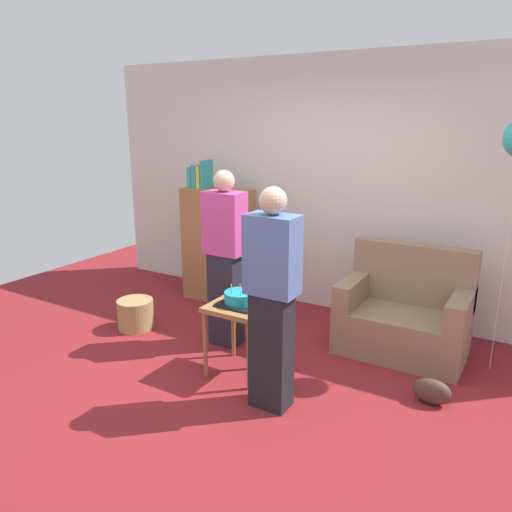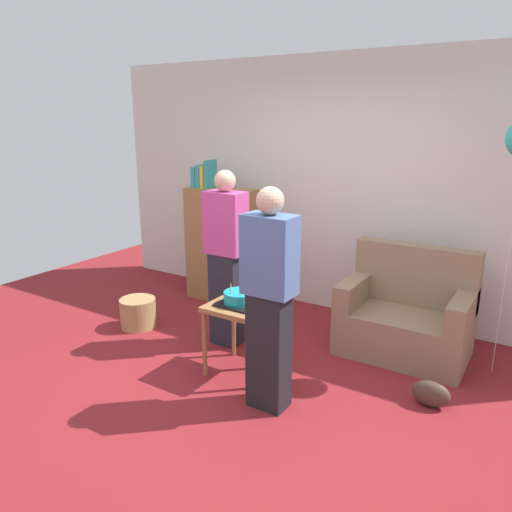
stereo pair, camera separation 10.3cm
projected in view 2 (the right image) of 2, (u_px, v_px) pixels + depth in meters
ground_plane at (239, 391)px, 3.87m from camera, size 8.00×8.00×0.00m
wall_back at (347, 188)px, 5.17m from camera, size 6.00×0.10×2.70m
couch at (406, 317)px, 4.42m from camera, size 1.10×0.70×0.96m
bookshelf at (221, 243)px, 5.66m from camera, size 0.80×0.36×1.61m
side_table at (240, 315)px, 4.03m from camera, size 0.48×0.48×0.60m
birthday_cake at (240, 298)px, 3.99m from camera, size 0.32×0.32×0.16m
person_blowing_candles at (226, 258)px, 4.47m from camera, size 0.36×0.22×1.63m
person_holding_cake at (269, 300)px, 3.45m from camera, size 0.36×0.22×1.63m
wicker_basket at (138, 313)px, 5.01m from camera, size 0.36×0.36×0.30m
handbag at (431, 394)px, 3.64m from camera, size 0.28×0.14×0.20m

